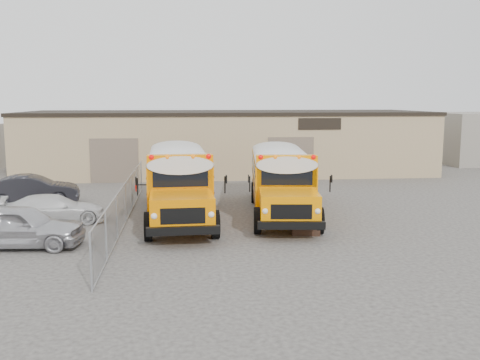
{
  "coord_description": "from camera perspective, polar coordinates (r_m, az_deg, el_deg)",
  "views": [
    {
      "loc": [
        -3.22,
        -21.25,
        5.56
      ],
      "look_at": [
        -0.56,
        4.85,
        1.6
      ],
      "focal_mm": 40.0,
      "sensor_mm": 36.0,
      "label": 1
    }
  ],
  "objects": [
    {
      "name": "tarp_bundle",
      "position": [
        22.48,
        7.02,
        -3.5
      ],
      "size": [
        1.28,
        1.26,
        1.72
      ],
      "color": "black",
      "rests_on": "ground"
    },
    {
      "name": "school_bus_left",
      "position": [
        32.76,
        -6.88,
        2.15
      ],
      "size": [
        3.53,
        11.46,
        3.33
      ],
      "color": "orange",
      "rests_on": "ground"
    },
    {
      "name": "car_white",
      "position": [
        25.54,
        -19.21,
        -2.96
      ],
      "size": [
        4.82,
        2.74,
        1.32
      ],
      "primitive_type": "imported",
      "rotation": [
        0.0,
        0.0,
        1.78
      ],
      "color": "silver",
      "rests_on": "ground"
    },
    {
      "name": "school_bus_right",
      "position": [
        33.23,
        3.6,
        2.17
      ],
      "size": [
        3.84,
        11.2,
        3.21
      ],
      "color": "orange",
      "rests_on": "ground"
    },
    {
      "name": "car_silver",
      "position": [
        21.91,
        -22.48,
        -4.57
      ],
      "size": [
        4.96,
        2.3,
        1.65
      ],
      "primitive_type": "imported",
      "rotation": [
        0.0,
        0.0,
        1.5
      ],
      "color": "silver",
      "rests_on": "ground"
    },
    {
      "name": "ground",
      "position": [
        22.19,
        2.73,
        -5.93
      ],
      "size": [
        120.0,
        120.0,
        0.0
      ],
      "primitive_type": "plane",
      "color": "#3B3836",
      "rests_on": "ground"
    },
    {
      "name": "chainlink_fence",
      "position": [
        24.84,
        -12.14,
        -2.42
      ],
      "size": [
        0.07,
        18.07,
        1.81
      ],
      "color": "#989BA1",
      "rests_on": "ground"
    },
    {
      "name": "car_dark",
      "position": [
        30.58,
        -21.27,
        -0.98
      ],
      "size": [
        4.98,
        2.32,
        1.58
      ],
      "primitive_type": "imported",
      "rotation": [
        0.0,
        0.0,
        1.71
      ],
      "color": "black",
      "rests_on": "ground"
    },
    {
      "name": "warehouse",
      "position": [
        41.49,
        -1.35,
        4.18
      ],
      "size": [
        30.2,
        10.2,
        4.67
      ],
      "color": "tan",
      "rests_on": "ground"
    }
  ]
}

